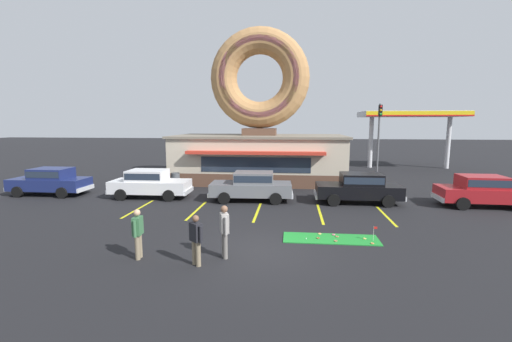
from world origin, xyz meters
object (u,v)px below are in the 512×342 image
(car_navy, at_px, (50,180))
(pedestrian_blue_sweater_man, at_px, (196,238))
(golf_ball, at_px, (306,239))
(car_red, at_px, (483,190))
(traffic_light_pole, at_px, (379,129))
(trash_bin, at_px, (176,180))
(car_white, at_px, (150,183))
(car_black, at_px, (359,187))
(car_grey, at_px, (252,185))
(pedestrian_leather_jacket_man, at_px, (138,232))
(putting_flag_pin, at_px, (375,230))
(pedestrian_hooded_kid, at_px, (224,229))

(car_navy, relative_size, pedestrian_blue_sweater_man, 2.93)
(golf_ball, distance_m, car_red, 11.03)
(car_red, relative_size, traffic_light_pole, 0.79)
(car_red, xyz_separation_m, trash_bin, (-17.44, 3.47, -0.37))
(car_white, bearing_deg, car_red, -0.91)
(car_black, height_order, car_grey, same)
(pedestrian_leather_jacket_man, bearing_deg, putting_flag_pin, 16.73)
(car_grey, relative_size, pedestrian_hooded_kid, 2.72)
(pedestrian_blue_sweater_man, bearing_deg, trash_bin, 111.83)
(pedestrian_blue_sweater_man, bearing_deg, car_grey, 85.65)
(pedestrian_blue_sweater_man, bearing_deg, pedestrian_hooded_kid, 42.97)
(car_white, bearing_deg, trash_bin, 82.41)
(car_red, height_order, traffic_light_pole, traffic_light_pole)
(golf_ball, bearing_deg, pedestrian_leather_jacket_man, -156.87)
(putting_flag_pin, height_order, trash_bin, trash_bin)
(car_red, bearing_deg, pedestrian_leather_jacket_man, -150.19)
(car_red, bearing_deg, car_white, 179.09)
(car_black, bearing_deg, car_white, 179.48)
(car_navy, bearing_deg, pedestrian_leather_jacket_man, -42.57)
(car_white, bearing_deg, car_grey, -1.77)
(car_navy, distance_m, pedestrian_leather_jacket_man, 12.91)
(car_black, xyz_separation_m, pedestrian_hooded_kid, (-5.69, -8.15, 0.07))
(car_red, xyz_separation_m, car_black, (-6.16, 0.18, 0.00))
(putting_flag_pin, bearing_deg, pedestrian_hooded_kid, -158.76)
(car_black, height_order, pedestrian_leather_jacket_man, pedestrian_leather_jacket_man)
(car_navy, height_order, trash_bin, car_navy)
(golf_ball, height_order, car_navy, car_navy)
(golf_ball, height_order, car_black, car_black)
(pedestrian_blue_sweater_man, bearing_deg, car_white, 120.58)
(pedestrian_blue_sweater_man, distance_m, pedestrian_leather_jacket_man, 1.99)
(pedestrian_leather_jacket_man, bearing_deg, traffic_light_pole, 58.26)
(car_white, distance_m, traffic_light_pole, 18.74)
(car_white, bearing_deg, pedestrian_hooded_kid, -53.93)
(car_red, bearing_deg, putting_flag_pin, -138.40)
(golf_ball, xyz_separation_m, car_black, (3.02, 6.22, 0.82))
(car_grey, bearing_deg, traffic_light_pole, 49.36)
(car_red, xyz_separation_m, pedestrian_hooded_kid, (-11.85, -7.97, 0.07))
(golf_ball, xyz_separation_m, traffic_light_pole, (6.52, 16.92, 3.66))
(putting_flag_pin, xyz_separation_m, trash_bin, (-10.69, 9.46, 0.06))
(car_black, relative_size, pedestrian_hooded_kid, 2.68)
(golf_ball, height_order, putting_flag_pin, putting_flag_pin)
(car_black, height_order, car_navy, same)
(golf_ball, xyz_separation_m, pedestrian_blue_sweater_man, (-3.40, -2.61, 0.81))
(pedestrian_leather_jacket_man, relative_size, traffic_light_pole, 0.28)
(trash_bin, relative_size, traffic_light_pole, 0.17)
(car_red, relative_size, car_black, 1.01)
(pedestrian_hooded_kid, xyz_separation_m, traffic_light_pole, (9.18, 18.85, 2.76))
(putting_flag_pin, height_order, traffic_light_pole, traffic_light_pole)
(pedestrian_leather_jacket_man, xyz_separation_m, traffic_light_pole, (11.88, 19.21, 2.83))
(car_navy, xyz_separation_m, pedestrian_hooded_kid, (12.21, -8.37, 0.07))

